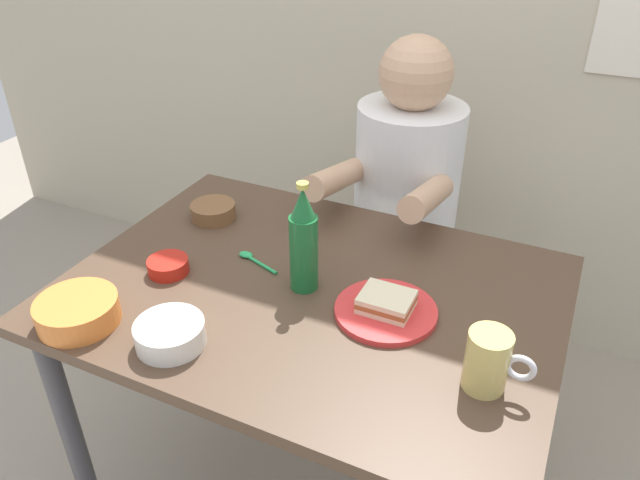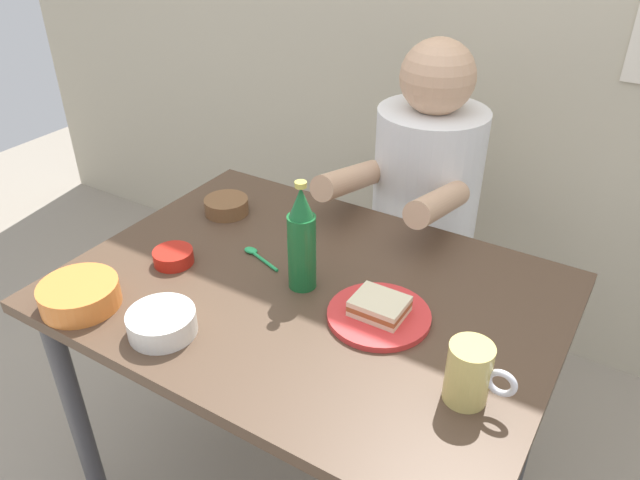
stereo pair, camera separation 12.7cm
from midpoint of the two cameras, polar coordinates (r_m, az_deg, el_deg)
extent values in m
cube|color=#4C3828|center=(1.39, 1.54, -5.05)|extent=(1.10, 0.80, 0.03)
cylinder|color=#3F3F44|center=(1.71, -19.85, -15.43)|extent=(0.05, 0.05, 0.71)
cylinder|color=#3F3F44|center=(2.05, -5.66, -4.15)|extent=(0.05, 0.05, 0.71)
cylinder|color=#3F3F44|center=(1.77, 21.54, -13.67)|extent=(0.05, 0.05, 0.71)
cylinder|color=#4C4C51|center=(2.15, 10.38, -7.65)|extent=(0.08, 0.08, 0.41)
cylinder|color=brown|center=(2.02, 10.98, -2.71)|extent=(0.34, 0.34, 0.04)
cylinder|color=white|center=(1.88, 11.84, 4.34)|extent=(0.32, 0.32, 0.52)
sphere|color=tan|center=(1.75, 13.14, 14.69)|extent=(0.21, 0.21, 0.21)
cylinder|color=tan|center=(1.67, 4.95, 5.63)|extent=(0.07, 0.31, 0.14)
cylinder|color=tan|center=(1.58, 13.35, 3.32)|extent=(0.07, 0.31, 0.14)
cylinder|color=red|center=(1.30, 8.37, -7.12)|extent=(0.22, 0.22, 0.01)
cube|color=beige|center=(1.29, 8.42, -6.67)|extent=(0.11, 0.09, 0.01)
cube|color=#9E592D|center=(1.28, 8.46, -6.25)|extent=(0.11, 0.09, 0.01)
cube|color=beige|center=(1.28, 8.50, -5.83)|extent=(0.11, 0.09, 0.01)
cylinder|color=#D1BC66|center=(1.13, 16.99, -11.99)|extent=(0.08, 0.08, 0.12)
torus|color=silver|center=(1.12, 19.92, -12.67)|extent=(0.06, 0.01, 0.06)
cylinder|color=#19602D|center=(1.33, 1.01, -1.23)|extent=(0.06, 0.06, 0.18)
cone|color=#19602D|center=(1.27, 1.06, 3.51)|extent=(0.05, 0.05, 0.07)
cylinder|color=#BFB74C|center=(1.25, 1.08, 5.17)|extent=(0.03, 0.03, 0.01)
cylinder|color=orange|center=(1.38, -19.27, -4.99)|extent=(0.17, 0.17, 0.05)
cylinder|color=#B25B2D|center=(1.38, -19.36, -4.58)|extent=(0.14, 0.14, 0.02)
cylinder|color=brown|center=(1.67, -6.65, 3.15)|extent=(0.12, 0.12, 0.04)
cylinder|color=brown|center=(1.67, -6.67, 3.43)|extent=(0.10, 0.10, 0.02)
cylinder|color=#B21E14|center=(1.48, -11.26, -1.63)|extent=(0.10, 0.10, 0.03)
cylinder|color=maroon|center=(1.47, -11.29, -1.39)|extent=(0.08, 0.08, 0.02)
cylinder|color=silver|center=(1.26, -11.87, -7.73)|extent=(0.14, 0.14, 0.05)
cylinder|color=tan|center=(1.26, -11.93, -7.35)|extent=(0.11, 0.11, 0.02)
cylinder|color=#26A559|center=(1.46, -2.84, -2.02)|extent=(0.11, 0.04, 0.01)
ellipsoid|color=#26A559|center=(1.50, -4.12, -1.05)|extent=(0.04, 0.02, 0.01)
camera|label=1|loc=(0.06, -87.32, 1.66)|focal=34.03mm
camera|label=2|loc=(0.06, 92.68, -1.66)|focal=34.03mm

